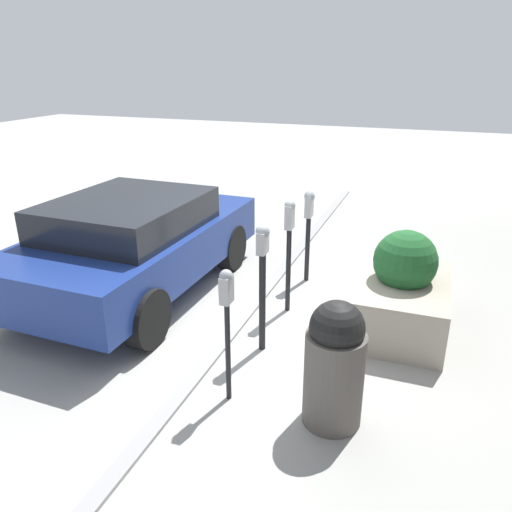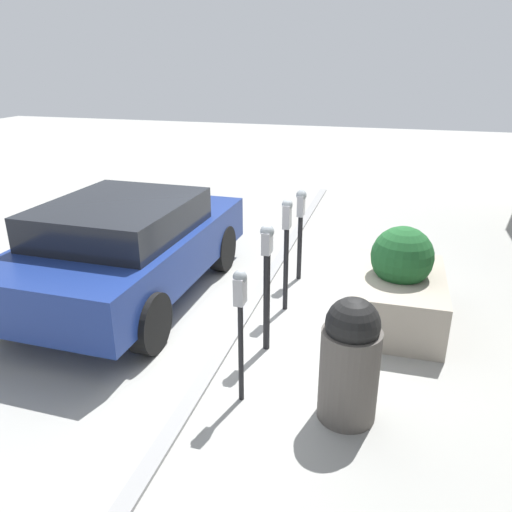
% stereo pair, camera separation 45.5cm
% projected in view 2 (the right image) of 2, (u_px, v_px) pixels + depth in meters
% --- Properties ---
extents(ground_plane, '(40.00, 40.00, 0.00)m').
position_uv_depth(ground_plane, '(248.00, 322.00, 6.34)').
color(ground_plane, '#999993').
extents(curb_strip, '(14.04, 0.16, 0.04)m').
position_uv_depth(curb_strip, '(242.00, 320.00, 6.35)').
color(curb_strip, gray).
rests_on(curb_strip, ground_plane).
extents(parking_meter_nearest, '(0.15, 0.13, 1.37)m').
position_uv_depth(parking_meter_nearest, '(240.00, 308.00, 4.54)').
color(parking_meter_nearest, black).
rests_on(parking_meter_nearest, ground_plane).
extents(parking_meter_second, '(0.18, 0.15, 1.50)m').
position_uv_depth(parking_meter_second, '(267.00, 269.00, 5.41)').
color(parking_meter_second, black).
rests_on(parking_meter_second, ground_plane).
extents(parking_meter_middle, '(0.16, 0.14, 1.51)m').
position_uv_depth(parking_meter_middle, '(287.00, 236.00, 6.29)').
color(parking_meter_middle, black).
rests_on(parking_meter_middle, ground_plane).
extents(parking_meter_fourth, '(0.18, 0.15, 1.38)m').
position_uv_depth(parking_meter_fourth, '(301.00, 218.00, 7.24)').
color(parking_meter_fourth, black).
rests_on(parking_meter_fourth, ground_plane).
extents(planter_box, '(1.67, 1.10, 1.26)m').
position_uv_depth(planter_box, '(399.00, 288.00, 6.19)').
color(planter_box, '#A39989').
rests_on(planter_box, ground_plane).
extents(parked_car_front, '(4.01, 2.02, 1.42)m').
position_uv_depth(parked_car_front, '(128.00, 245.00, 6.74)').
color(parked_car_front, navy).
rests_on(parked_car_front, ground_plane).
extents(trash_bin, '(0.54, 0.54, 1.21)m').
position_uv_depth(trash_bin, '(350.00, 360.00, 4.46)').
color(trash_bin, '#514C47').
rests_on(trash_bin, ground_plane).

